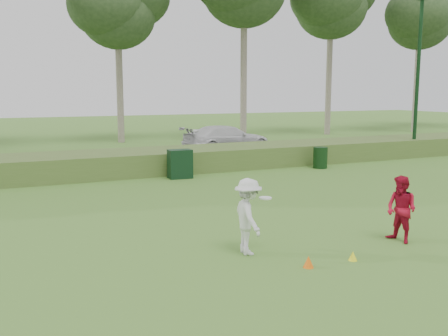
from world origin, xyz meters
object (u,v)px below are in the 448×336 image
cone_orange (308,262)px  cone_yellow (353,256)px  player_white (248,216)px  player_red (401,209)px  utility_cabinet (180,164)px  car_right (227,139)px  lamp_post (420,46)px  trash_bin (320,158)px

cone_orange → cone_yellow: cone_orange is taller
player_white → player_red: player_white is taller
player_red → utility_cabinet: size_ratio=1.34×
cone_orange → car_right: (6.15, 16.79, 0.67)m
cone_yellow → utility_cabinet: (0.09, 10.44, 0.46)m
lamp_post → player_red: bearing=-136.4°
player_red → car_right: car_right is taller
utility_cabinet → cone_orange: bearing=-93.4°
trash_bin → lamp_post: bearing=10.2°
lamp_post → player_white: 18.70m
cone_orange → cone_yellow: size_ratio=1.17×
trash_bin → car_right: 6.73m
player_white → car_right: player_white is taller
cone_yellow → utility_cabinet: bearing=89.5°
lamp_post → cone_orange: 19.07m
player_white → utility_cabinet: player_white is taller
player_red → utility_cabinet: player_red is taller
player_white → car_right: (6.82, 15.56, -0.01)m
cone_orange → utility_cabinet: (1.13, 10.40, 0.45)m
player_white → utility_cabinet: bearing=-4.0°
utility_cabinet → trash_bin: size_ratio=1.20×
player_white → trash_bin: player_white is taller
lamp_post → cone_yellow: (-13.22, -11.47, -5.50)m
cone_yellow → player_red: bearing=17.4°
player_red → utility_cabinet: bearing=-177.1°
cone_orange → trash_bin: (7.59, 10.23, 0.35)m
lamp_post → trash_bin: lamp_post is taller
lamp_post → utility_cabinet: bearing=-175.5°
lamp_post → cone_yellow: 18.34m
lamp_post → car_right: 10.85m
lamp_post → trash_bin: bearing=-169.8°
player_red → cone_orange: player_red is taller
player_red → car_right: bearing=161.7°
utility_cabinet → lamp_post: bearing=7.3°
player_red → car_right: 16.62m
lamp_post → player_white: lamp_post is taller
car_right → cone_orange: bearing=155.3°
lamp_post → cone_yellow: bearing=-139.1°
player_white → cone_orange: player_white is taller
lamp_post → player_red: 16.54m
cone_orange → utility_cabinet: utility_cabinet is taller
cone_orange → car_right: size_ratio=0.05×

